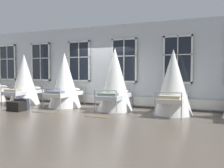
% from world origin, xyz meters
% --- Properties ---
extents(ground, '(30.29, 30.29, 0.00)m').
position_xyz_m(ground, '(0.00, 0.00, 0.00)').
color(ground, brown).
extents(back_wall_with_windows, '(16.14, 0.10, 3.45)m').
position_xyz_m(back_wall_with_windows, '(0.00, 1.24, 1.72)').
color(back_wall_with_windows, silver).
rests_on(back_wall_with_windows, ground).
extents(window_bank, '(12.03, 0.10, 2.78)m').
position_xyz_m(window_bank, '(0.00, 1.12, 1.06)').
color(window_bank, black).
rests_on(window_bank, ground).
extents(cot_second, '(1.33, 1.90, 2.25)m').
position_xyz_m(cot_second, '(-3.29, 0.03, 1.09)').
color(cot_second, '#9EA3A8').
rests_on(cot_second, ground).
extents(cot_third, '(1.33, 1.90, 2.23)m').
position_xyz_m(cot_third, '(-1.12, 0.03, 1.08)').
color(cot_third, '#9EA3A8').
rests_on(cot_third, ground).
extents(cot_fourth, '(1.33, 1.91, 2.36)m').
position_xyz_m(cot_fourth, '(1.12, 0.06, 1.14)').
color(cot_fourth, '#9EA3A8').
rests_on(cot_fourth, ground).
extents(cot_fifth, '(1.33, 1.89, 2.24)m').
position_xyz_m(cot_fifth, '(3.27, 0.08, 1.08)').
color(cot_fifth, '#9EA3A8').
rests_on(cot_fifth, ground).
extents(rug_third, '(0.81, 0.57, 0.01)m').
position_xyz_m(rug_third, '(-1.09, -1.24, 0.01)').
color(rug_third, brown).
rests_on(rug_third, ground).
extents(rug_fourth, '(0.81, 0.58, 0.01)m').
position_xyz_m(rug_fourth, '(1.09, -1.24, 0.01)').
color(rug_fourth, brown).
rests_on(rug_fourth, ground).
extents(suitcase_dark, '(0.58, 0.28, 0.47)m').
position_xyz_m(suitcase_dark, '(-2.17, -1.30, 0.22)').
color(suitcase_dark, '#2D3342').
rests_on(suitcase_dark, ground).
extents(travel_trunk, '(0.67, 0.45, 0.35)m').
position_xyz_m(travel_trunk, '(-2.18, -1.55, 0.18)').
color(travel_trunk, black).
rests_on(travel_trunk, ground).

